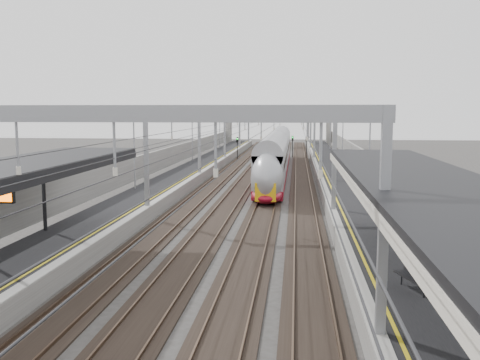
% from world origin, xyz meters
% --- Properties ---
extents(platform_left, '(4.00, 120.00, 1.00)m').
position_xyz_m(platform_left, '(-8.00, 45.00, 0.50)').
color(platform_left, black).
rests_on(platform_left, ground).
extents(platform_right, '(4.00, 120.00, 1.00)m').
position_xyz_m(platform_right, '(8.00, 45.00, 0.50)').
color(platform_right, black).
rests_on(platform_right, ground).
extents(tracks, '(11.40, 140.00, 0.20)m').
position_xyz_m(tracks, '(0.00, 45.00, 0.05)').
color(tracks, black).
rests_on(tracks, ground).
extents(overhead_line, '(13.00, 140.00, 6.60)m').
position_xyz_m(overhead_line, '(0.00, 51.62, 6.14)').
color(overhead_line, gray).
rests_on(overhead_line, platform_left).
extents(canopy_right, '(4.40, 30.00, 4.24)m').
position_xyz_m(canopy_right, '(8.03, 2.99, 5.09)').
color(canopy_right, black).
rests_on(canopy_right, platform_right).
extents(overbridge, '(22.00, 2.20, 6.90)m').
position_xyz_m(overbridge, '(0.00, 100.00, 5.31)').
color(overbridge, slate).
rests_on(overbridge, ground).
extents(wall_left, '(0.30, 120.00, 3.20)m').
position_xyz_m(wall_left, '(-11.20, 45.00, 1.60)').
color(wall_left, slate).
rests_on(wall_left, ground).
extents(wall_right, '(0.30, 120.00, 3.20)m').
position_xyz_m(wall_right, '(11.20, 45.00, 1.60)').
color(wall_right, slate).
rests_on(wall_right, ground).
extents(train, '(2.58, 47.02, 4.09)m').
position_xyz_m(train, '(1.50, 49.11, 2.01)').
color(train, maroon).
rests_on(train, ground).
extents(bench, '(1.11, 1.94, 0.97)m').
position_xyz_m(bench, '(8.14, 5.97, 1.59)').
color(bench, black).
rests_on(bench, platform_right).
extents(signal_green, '(0.32, 0.32, 3.48)m').
position_xyz_m(signal_green, '(-5.20, 68.37, 2.42)').
color(signal_green, black).
rests_on(signal_green, ground).
extents(signal_red_near, '(0.32, 0.32, 3.48)m').
position_xyz_m(signal_red_near, '(3.20, 73.62, 2.42)').
color(signal_red_near, black).
rests_on(signal_red_near, ground).
extents(signal_red_far, '(0.32, 0.32, 3.48)m').
position_xyz_m(signal_red_far, '(5.40, 71.80, 2.42)').
color(signal_red_far, black).
rests_on(signal_red_far, ground).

